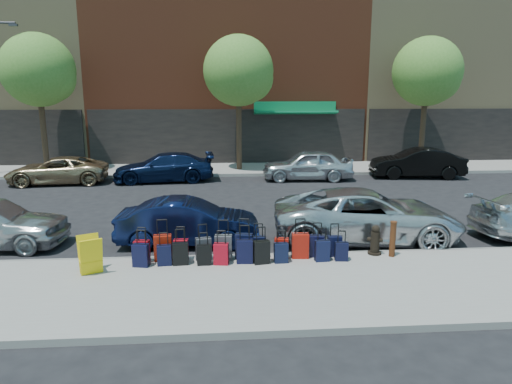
{
  "coord_description": "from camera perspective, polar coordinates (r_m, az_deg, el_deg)",
  "views": [
    {
      "loc": [
        -0.46,
        -15.9,
        4.3
      ],
      "look_at": [
        0.62,
        -1.5,
        1.19
      ],
      "focal_mm": 32.0,
      "sensor_mm": 36.0,
      "label": 1
    }
  ],
  "objects": [
    {
      "name": "suitcase_front_0",
      "position": [
        11.91,
        -14.07,
        -7.18
      ],
      "size": [
        0.4,
        0.26,
        0.89
      ],
      "rotation": [
        0.0,
        0.0,
        -0.15
      ],
      "color": "maroon",
      "rests_on": "sidewalk_near"
    },
    {
      "name": "car_far_2",
      "position": [
        23.3,
        6.46,
        3.38
      ],
      "size": [
        4.63,
        2.08,
        1.54
      ],
      "primitive_type": "imported",
      "rotation": [
        0.0,
        0.0,
        -1.63
      ],
      "color": "silver",
      "rests_on": "ground"
    },
    {
      "name": "sidewalk_near",
      "position": [
        10.32,
        -1.38,
        -12.01
      ],
      "size": [
        60.0,
        4.0,
        0.15
      ],
      "primitive_type": "cube",
      "color": "gray",
      "rests_on": "ground"
    },
    {
      "name": "sidewalk_far",
      "position": [
        26.25,
        -3.24,
        2.88
      ],
      "size": [
        60.0,
        4.0,
        0.15
      ],
      "primitive_type": "cube",
      "color": "gray",
      "rests_on": "ground"
    },
    {
      "name": "tree_left",
      "position": [
        27.11,
        -25.31,
        13.39
      ],
      "size": [
        3.8,
        3.8,
        7.27
      ],
      "color": "black",
      "rests_on": "sidewalk_far"
    },
    {
      "name": "suitcase_back_10",
      "position": [
        11.85,
        10.63,
        -7.3
      ],
      "size": [
        0.34,
        0.22,
        0.78
      ],
      "rotation": [
        0.0,
        0.0,
        -0.11
      ],
      "color": "black",
      "rests_on": "sidewalk_near"
    },
    {
      "name": "suitcase_back_9",
      "position": [
        11.74,
        8.27,
        -7.27
      ],
      "size": [
        0.38,
        0.24,
        0.86
      ],
      "rotation": [
        0.0,
        0.0,
        0.09
      ],
      "color": "black",
      "rests_on": "sidewalk_near"
    },
    {
      "name": "suitcase_back_5",
      "position": [
        11.49,
        -1.42,
        -7.41
      ],
      "size": [
        0.42,
        0.26,
        0.96
      ],
      "rotation": [
        0.0,
        0.0,
        -0.05
      ],
      "color": "black",
      "rests_on": "sidewalk_near"
    },
    {
      "name": "suitcase_back_3",
      "position": [
        11.45,
        -6.51,
        -7.8
      ],
      "size": [
        0.35,
        0.21,
        0.82
      ],
      "rotation": [
        0.0,
        0.0,
        0.05
      ],
      "color": "black",
      "rests_on": "sidewalk_near"
    },
    {
      "name": "car_far_0",
      "position": [
        24.24,
        -23.59,
        2.5
      ],
      "size": [
        4.87,
        2.53,
        1.31
      ],
      "primitive_type": "imported",
      "rotation": [
        0.0,
        0.0,
        -1.49
      ],
      "color": "#9C8360",
      "rests_on": "ground"
    },
    {
      "name": "bollard",
      "position": [
        12.38,
        16.72,
        -5.58
      ],
      "size": [
        0.17,
        0.17,
        0.94
      ],
      "color": "#38190C",
      "rests_on": "sidewalk_near"
    },
    {
      "name": "car_far_3",
      "position": [
        25.25,
        19.47,
        3.44
      ],
      "size": [
        4.84,
        2.17,
        1.54
      ],
      "primitive_type": "imported",
      "rotation": [
        0.0,
        0.0,
        -1.69
      ],
      "color": "black",
      "rests_on": "ground"
    },
    {
      "name": "curb_far",
      "position": [
        24.26,
        -3.15,
        2.12
      ],
      "size": [
        60.0,
        0.08,
        0.15
      ],
      "primitive_type": "cube",
      "color": "gray",
      "rests_on": "ground"
    },
    {
      "name": "curb_near",
      "position": [
        12.19,
        -1.88,
        -8.12
      ],
      "size": [
        60.0,
        0.08,
        0.15
      ],
      "primitive_type": "cube",
      "color": "gray",
      "rests_on": "ground"
    },
    {
      "name": "suitcase_back_1",
      "position": [
        11.57,
        -11.39,
        -7.74
      ],
      "size": [
        0.37,
        0.23,
        0.83
      ],
      "rotation": [
        0.0,
        0.0,
        0.1
      ],
      "color": "black",
      "rests_on": "sidewalk_near"
    },
    {
      "name": "suitcase_front_9",
      "position": [
        12.01,
        7.61,
        -6.71
      ],
      "size": [
        0.41,
        0.28,
        0.91
      ],
      "rotation": [
        0.0,
        0.0,
        -0.21
      ],
      "color": "black",
      "rests_on": "sidewalk_near"
    },
    {
      "name": "building_center",
      "position": [
        34.36,
        -3.74,
        21.66
      ],
      "size": [
        17.0,
        12.85,
        20.0
      ],
      "color": "brown",
      "rests_on": "ground"
    },
    {
      "name": "suitcase_front_7",
      "position": [
        11.82,
        3.21,
        -7.02
      ],
      "size": [
        0.38,
        0.26,
        0.86
      ],
      "rotation": [
        0.0,
        0.0,
        -0.19
      ],
      "color": "#B4160B",
      "rests_on": "sidewalk_near"
    },
    {
      "name": "display_rack",
      "position": [
        11.48,
        -20.01,
        -7.44
      ],
      "size": [
        0.68,
        0.71,
        0.89
      ],
      "rotation": [
        0.0,
        0.0,
        0.44
      ],
      "color": "yellow",
      "rests_on": "sidewalk_near"
    },
    {
      "name": "suitcase_front_8",
      "position": [
        11.87,
        5.54,
        -6.69
      ],
      "size": [
        0.44,
        0.26,
        1.03
      ],
      "rotation": [
        0.0,
        0.0,
        -0.06
      ],
      "color": "#A0150A",
      "rests_on": "sidewalk_near"
    },
    {
      "name": "car_near_1",
      "position": [
        13.34,
        -8.44,
        -3.77
      ],
      "size": [
        4.11,
        1.57,
        1.34
      ],
      "primitive_type": "imported",
      "rotation": [
        0.0,
        0.0,
        1.53
      ],
      "color": "#0C1537",
      "rests_on": "ground"
    },
    {
      "name": "suitcase_back_2",
      "position": [
        11.54,
        -9.43,
        -7.6
      ],
      "size": [
        0.4,
        0.25,
        0.9
      ],
      "rotation": [
        0.0,
        0.0,
        0.09
      ],
      "color": "black",
      "rests_on": "sidewalk_near"
    },
    {
      "name": "suitcase_front_10",
      "position": [
        12.13,
        9.78,
        -6.66
      ],
      "size": [
        0.37,
        0.21,
        0.87
      ],
      "rotation": [
        0.0,
        0.0,
        -0.04
      ],
      "color": "black",
      "rests_on": "sidewalk_near"
    },
    {
      "name": "suitcase_front_4",
      "position": [
        11.71,
        -4.09,
        -6.93
      ],
      "size": [
        0.45,
        0.27,
        1.04
      ],
      "rotation": [
        0.0,
        0.0,
        -0.08
      ],
      "color": "#414247",
      "rests_on": "sidewalk_near"
    },
    {
      "name": "suitcase_front_1",
      "position": [
        11.88,
        -11.57,
        -6.84
      ],
      "size": [
        0.46,
        0.28,
        1.06
      ],
      "rotation": [
        0.0,
        0.0,
        0.09
      ],
      "color": "maroon",
      "rests_on": "sidewalk_near"
    },
    {
      "name": "suitcase_back_4",
      "position": [
        11.43,
        -4.38,
        -7.72
      ],
      "size": [
        0.39,
        0.26,
        0.86
      ],
      "rotation": [
        0.0,
        0.0,
        -0.15
      ],
      "color": "#A40A1A",
      "rests_on": "sidewalk_near"
    },
    {
      "name": "tree_center",
      "position": [
        25.45,
        -1.87,
        14.67
      ],
      "size": [
        3.8,
        3.8,
        7.27
      ],
      "color": "black",
      "rests_on": "sidewalk_far"
    },
    {
      "name": "fire_hydrant",
      "position": [
        12.47,
        14.66,
        -5.92
      ],
      "size": [
        0.4,
        0.36,
        0.79
      ],
      "rotation": [
        0.0,
        0.0,
        -0.37
      ],
      "color": "black",
      "rests_on": "sidewalk_near"
    },
    {
      "name": "suitcase_back_6",
      "position": [
        11.45,
        0.69,
        -7.53
      ],
      "size": [
        0.43,
        0.3,
        0.94
      ],
      "rotation": [
        0.0,
        0.0,
        0.18
      ],
      "color": "black",
      "rests_on": "sidewalk_near"
    },
    {
      "name": "suitcase_back_0",
      "position": [
        11.61,
        -14.19,
        -7.66
      ],
      "size": [
        0.42,
        0.29,
        0.91
      ],
      "rotation": [
        0.0,
        0.0,
        -0.2
      ],
      "color": "black",
      "rests_on": "sidewalk_near"
    },
    {
      "name": "suitcase_front_5",
      "position": [
        11.78,
        -1.53,
        -6.77
      ],
      "size": [
        0.47,
        0.31,
        1.04
      ],
      "rotation": [
        0.0,
        0.0,
        -0.18
      ],
      "color": "black",
      "rests_on": "sidewalk_near"
    },
    {
      "name": "suitcase_front_2",
      "position": [
        11.81,
        -9.36,
        -7.15
      ],
      "size": [
        0.37,
        0.22,
        0.88
      ],
      "rotation": [
        0.0,
        0.0,
        -0.04
      ],
      "color": "#B20B17",
      "rests_on": "sidewalk_near"
    },
    {
      "name": "suitcase_front_6",
      "position": [
        11.83,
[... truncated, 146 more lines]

